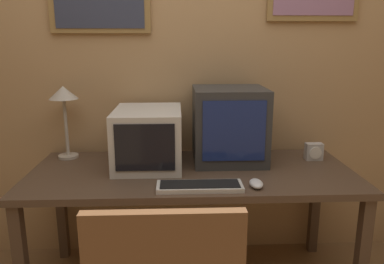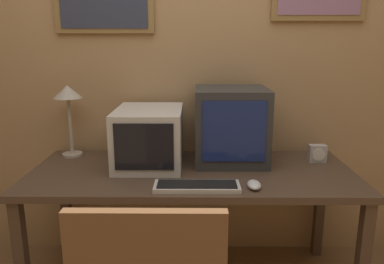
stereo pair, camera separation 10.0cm
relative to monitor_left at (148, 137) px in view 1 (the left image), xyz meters
name	(u,v)px [view 1 (the left image)]	position (x,y,z in m)	size (l,w,h in m)	color
wall_back	(189,58)	(0.25, 0.32, 0.43)	(8.00, 0.08, 2.60)	tan
desk	(192,182)	(0.25, -0.11, -0.23)	(1.78, 0.75, 0.71)	#4C3828
monitor_left	(148,137)	(0.00, 0.00, 0.00)	(0.37, 0.48, 0.32)	beige
monitor_right	(229,125)	(0.47, 0.06, 0.06)	(0.41, 0.39, 0.43)	#333333
keyboard_main	(200,186)	(0.27, -0.38, -0.15)	(0.42, 0.14, 0.03)	beige
mouse_near_keyboard	(256,184)	(0.55, -0.37, -0.14)	(0.06, 0.11, 0.04)	silver
desk_clock	(314,152)	(0.98, 0.05, -0.11)	(0.10, 0.06, 0.10)	#B7B2AD
desk_lamp	(64,100)	(-0.50, 0.16, 0.19)	(0.17, 0.17, 0.44)	#B2A899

